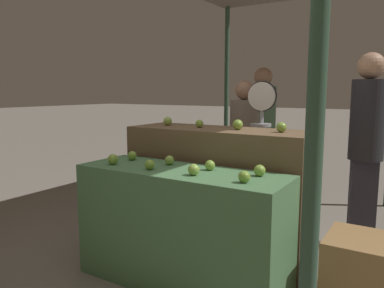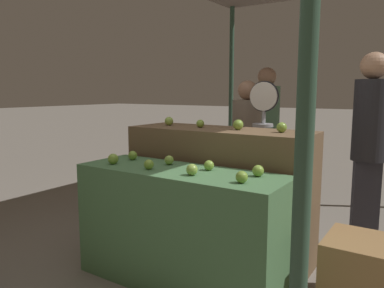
# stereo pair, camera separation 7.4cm
# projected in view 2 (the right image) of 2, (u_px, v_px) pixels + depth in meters

# --- Properties ---
(ground_plane) EXTENTS (60.00, 60.00, 0.00)m
(ground_plane) POSITION_uv_depth(u_px,v_px,m) (180.00, 283.00, 2.88)
(ground_plane) COLOR gray
(display_counter_front) EXTENTS (1.61, 0.55, 0.89)m
(display_counter_front) POSITION_uv_depth(u_px,v_px,m) (180.00, 228.00, 2.81)
(display_counter_front) COLOR #4C7A4C
(display_counter_front) RESTS_ON ground_plane
(display_counter_back) EXTENTS (1.61, 0.55, 1.14)m
(display_counter_back) POSITION_uv_depth(u_px,v_px,m) (219.00, 193.00, 3.29)
(display_counter_back) COLOR brown
(display_counter_back) RESTS_ON ground_plane
(apple_front_0) EXTENTS (0.08, 0.08, 0.08)m
(apple_front_0) POSITION_uv_depth(u_px,v_px,m) (113.00, 159.00, 2.96)
(apple_front_0) COLOR #84AD3D
(apple_front_0) RESTS_ON display_counter_front
(apple_front_1) EXTENTS (0.07, 0.07, 0.07)m
(apple_front_1) POSITION_uv_depth(u_px,v_px,m) (149.00, 164.00, 2.76)
(apple_front_1) COLOR #84AD3D
(apple_front_1) RESTS_ON display_counter_front
(apple_front_2) EXTENTS (0.08, 0.08, 0.08)m
(apple_front_2) POSITION_uv_depth(u_px,v_px,m) (192.00, 170.00, 2.57)
(apple_front_2) COLOR #8EB247
(apple_front_2) RESTS_ON display_counter_front
(apple_front_3) EXTENTS (0.08, 0.08, 0.08)m
(apple_front_3) POSITION_uv_depth(u_px,v_px,m) (242.00, 177.00, 2.35)
(apple_front_3) COLOR #7AA338
(apple_front_3) RESTS_ON display_counter_front
(apple_front_4) EXTENTS (0.08, 0.08, 0.08)m
(apple_front_4) POSITION_uv_depth(u_px,v_px,m) (133.00, 155.00, 3.14)
(apple_front_4) COLOR #7AA338
(apple_front_4) RESTS_ON display_counter_front
(apple_front_5) EXTENTS (0.07, 0.07, 0.07)m
(apple_front_5) POSITION_uv_depth(u_px,v_px,m) (169.00, 160.00, 2.94)
(apple_front_5) COLOR #8EB247
(apple_front_5) RESTS_ON display_counter_front
(apple_front_6) EXTENTS (0.07, 0.07, 0.07)m
(apple_front_6) POSITION_uv_depth(u_px,v_px,m) (209.00, 165.00, 2.73)
(apple_front_6) COLOR #84AD3D
(apple_front_6) RESTS_ON display_counter_front
(apple_front_7) EXTENTS (0.08, 0.08, 0.08)m
(apple_front_7) POSITION_uv_depth(u_px,v_px,m) (258.00, 171.00, 2.53)
(apple_front_7) COLOR #84AD3D
(apple_front_7) RESTS_ON display_counter_front
(apple_back_0) EXTENTS (0.08, 0.08, 0.08)m
(apple_back_0) POSITION_uv_depth(u_px,v_px,m) (169.00, 121.00, 3.51)
(apple_back_0) COLOR #8EB247
(apple_back_0) RESTS_ON display_counter_back
(apple_back_1) EXTENTS (0.07, 0.07, 0.07)m
(apple_back_1) POSITION_uv_depth(u_px,v_px,m) (200.00, 124.00, 3.31)
(apple_back_1) COLOR #84AD3D
(apple_back_1) RESTS_ON display_counter_back
(apple_back_2) EXTENTS (0.09, 0.09, 0.09)m
(apple_back_2) POSITION_uv_depth(u_px,v_px,m) (238.00, 125.00, 3.11)
(apple_back_2) COLOR #7AA338
(apple_back_2) RESTS_ON display_counter_back
(apple_back_3) EXTENTS (0.08, 0.08, 0.08)m
(apple_back_3) POSITION_uv_depth(u_px,v_px,m) (282.00, 127.00, 2.91)
(apple_back_3) COLOR #7AA338
(apple_back_3) RESTS_ON display_counter_back
(produce_scale) EXTENTS (0.30, 0.20, 1.56)m
(produce_scale) POSITION_uv_depth(u_px,v_px,m) (263.00, 125.00, 3.63)
(produce_scale) COLOR #99999E
(produce_scale) RESTS_ON ground_plane
(person_vendor_at_scale) EXTENTS (0.32, 0.32, 1.58)m
(person_vendor_at_scale) POSITION_uv_depth(u_px,v_px,m) (246.00, 142.00, 4.09)
(person_vendor_at_scale) COLOR #2D2D38
(person_vendor_at_scale) RESTS_ON ground_plane
(person_customer_left) EXTENTS (0.39, 0.39, 1.81)m
(person_customer_left) POSITION_uv_depth(u_px,v_px,m) (370.00, 135.00, 3.38)
(person_customer_left) COLOR #2D2D38
(person_customer_left) RESTS_ON ground_plane
(person_customer_right) EXTENTS (0.38, 0.38, 1.76)m
(person_customer_right) POSITION_uv_depth(u_px,v_px,m) (266.00, 126.00, 4.73)
(person_customer_right) COLOR #2D2D38
(person_customer_right) RESTS_ON ground_plane
(wooden_crate_side) EXTENTS (0.49, 0.49, 0.49)m
(wooden_crate_side) POSITION_uv_depth(u_px,v_px,m) (363.00, 275.00, 2.50)
(wooden_crate_side) COLOR #9E7547
(wooden_crate_side) RESTS_ON ground_plane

